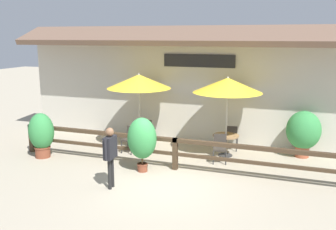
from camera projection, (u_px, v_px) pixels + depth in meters
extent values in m
plane|color=#9E937F|center=(163.00, 182.00, 10.08)|extent=(60.00, 60.00, 0.00)
cube|color=#BCB7A8|center=(203.00, 94.00, 13.58)|extent=(14.00, 0.40, 3.60)
cube|color=brown|center=(200.00, 35.00, 12.64)|extent=(14.28, 1.48, 0.70)
cube|color=black|center=(199.00, 61.00, 13.15)|extent=(2.59, 0.04, 0.45)
cube|color=#3D2D1E|center=(175.00, 140.00, 10.86)|extent=(10.40, 0.14, 0.11)
cube|color=#3D2D1E|center=(175.00, 154.00, 10.95)|extent=(10.40, 0.10, 0.09)
cube|color=#3D2D1E|center=(32.00, 138.00, 12.65)|extent=(0.14, 0.14, 0.95)
cube|color=#3D2D1E|center=(175.00, 154.00, 10.95)|extent=(0.14, 0.14, 0.95)
cylinder|color=#B7B2A8|center=(139.00, 117.00, 13.05)|extent=(0.06, 0.06, 2.17)
cone|color=yellow|center=(139.00, 81.00, 12.79)|extent=(2.20, 2.20, 0.47)
sphere|color=#B2ADA3|center=(139.00, 74.00, 12.74)|extent=(0.07, 0.07, 0.07)
cylinder|color=olive|center=(140.00, 128.00, 13.14)|extent=(0.85, 0.85, 0.05)
cylinder|color=#333333|center=(140.00, 138.00, 13.21)|extent=(0.07, 0.07, 0.66)
cylinder|color=#333333|center=(140.00, 146.00, 13.28)|extent=(0.47, 0.47, 0.03)
cube|color=#332D28|center=(129.00, 140.00, 12.54)|extent=(0.47, 0.47, 0.05)
cube|color=#332D28|center=(132.00, 132.00, 12.66)|extent=(0.40, 0.09, 0.40)
cylinder|color=#2D2D2D|center=(122.00, 147.00, 12.52)|extent=(0.04, 0.04, 0.43)
cylinder|color=#2D2D2D|center=(131.00, 149.00, 12.34)|extent=(0.04, 0.04, 0.43)
cylinder|color=#2D2D2D|center=(128.00, 144.00, 12.84)|extent=(0.04, 0.04, 0.43)
cylinder|color=#2D2D2D|center=(137.00, 146.00, 12.67)|extent=(0.04, 0.04, 0.43)
cube|color=#332D28|center=(148.00, 130.00, 13.84)|extent=(0.45, 0.45, 0.05)
cube|color=#332D28|center=(146.00, 125.00, 13.61)|extent=(0.40, 0.06, 0.40)
cylinder|color=#2D2D2D|center=(155.00, 135.00, 14.02)|extent=(0.04, 0.04, 0.43)
cylinder|color=#2D2D2D|center=(145.00, 134.00, 14.12)|extent=(0.04, 0.04, 0.43)
cylinder|color=#2D2D2D|center=(152.00, 138.00, 13.66)|extent=(0.04, 0.04, 0.43)
cylinder|color=#2D2D2D|center=(142.00, 137.00, 13.76)|extent=(0.04, 0.04, 0.43)
cylinder|color=#B7B2A8|center=(226.00, 124.00, 12.08)|extent=(0.06, 0.06, 2.17)
cone|color=yellow|center=(228.00, 85.00, 11.82)|extent=(2.20, 2.20, 0.47)
sphere|color=#B2ADA3|center=(228.00, 78.00, 11.77)|extent=(0.07, 0.07, 0.07)
cylinder|color=olive|center=(226.00, 136.00, 12.16)|extent=(0.85, 0.85, 0.05)
cylinder|color=#333333|center=(226.00, 146.00, 12.24)|extent=(0.07, 0.07, 0.66)
cylinder|color=#333333|center=(225.00, 155.00, 12.30)|extent=(0.47, 0.47, 0.03)
cube|color=#332D28|center=(220.00, 149.00, 11.54)|extent=(0.50, 0.50, 0.05)
cube|color=#332D28|center=(220.00, 140.00, 11.67)|extent=(0.40, 0.12, 0.40)
cylinder|color=#2D2D2D|center=(213.00, 158.00, 11.43)|extent=(0.04, 0.04, 0.43)
cylinder|color=#2D2D2D|center=(226.00, 158.00, 11.38)|extent=(0.04, 0.04, 0.43)
cylinder|color=#2D2D2D|center=(213.00, 154.00, 11.80)|extent=(0.04, 0.04, 0.43)
cylinder|color=#2D2D2D|center=(226.00, 154.00, 11.75)|extent=(0.04, 0.04, 0.43)
cube|color=#332D28|center=(232.00, 137.00, 12.88)|extent=(0.45, 0.45, 0.05)
cube|color=#332D28|center=(231.00, 132.00, 12.65)|extent=(0.40, 0.07, 0.40)
cylinder|color=#2D2D2D|center=(237.00, 142.00, 13.06)|extent=(0.04, 0.04, 0.43)
cylinder|color=#2D2D2D|center=(226.00, 142.00, 13.15)|extent=(0.04, 0.04, 0.43)
cylinder|color=#2D2D2D|center=(236.00, 145.00, 12.70)|extent=(0.04, 0.04, 0.43)
cylinder|color=#2D2D2D|center=(225.00, 145.00, 12.79)|extent=(0.04, 0.04, 0.43)
cylinder|color=brown|center=(43.00, 152.00, 12.13)|extent=(0.48, 0.48, 0.36)
cylinder|color=brown|center=(42.00, 147.00, 12.10)|extent=(0.51, 0.51, 0.04)
ellipsoid|color=#338442|center=(41.00, 131.00, 11.99)|extent=(0.83, 0.75, 1.19)
cylinder|color=brown|center=(142.00, 167.00, 10.88)|extent=(0.29, 0.29, 0.23)
cylinder|color=brown|center=(142.00, 164.00, 10.86)|extent=(0.31, 0.31, 0.04)
cylinder|color=brown|center=(142.00, 158.00, 10.81)|extent=(0.05, 0.05, 0.36)
ellipsoid|color=#338442|center=(142.00, 138.00, 10.69)|extent=(0.85, 0.77, 1.20)
cylinder|color=#9E4C33|center=(302.00, 151.00, 12.15)|extent=(0.44, 0.44, 0.37)
cylinder|color=#9E4C33|center=(302.00, 147.00, 12.12)|extent=(0.48, 0.48, 0.04)
ellipsoid|color=#338442|center=(304.00, 130.00, 12.01)|extent=(1.08, 0.98, 1.25)
cylinder|color=black|center=(110.00, 174.00, 9.55)|extent=(0.09, 0.09, 0.81)
cylinder|color=black|center=(112.00, 172.00, 9.70)|extent=(0.09, 0.09, 0.81)
cube|color=black|center=(110.00, 147.00, 9.48)|extent=(0.21, 0.44, 0.57)
cylinder|color=black|center=(106.00, 150.00, 9.25)|extent=(0.07, 0.07, 0.54)
cylinder|color=black|center=(114.00, 145.00, 9.71)|extent=(0.07, 0.07, 0.54)
sphere|color=brown|center=(110.00, 132.00, 9.40)|extent=(0.22, 0.22, 0.22)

